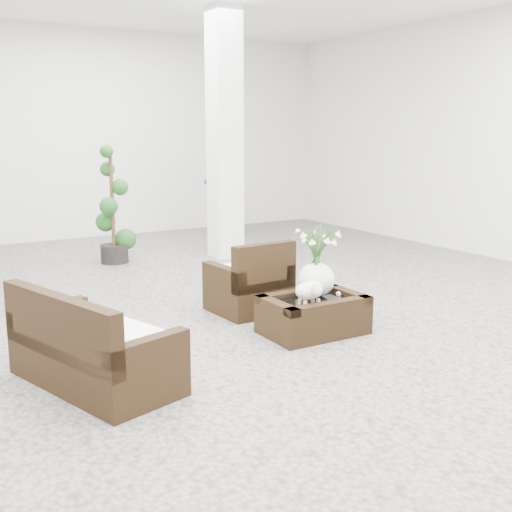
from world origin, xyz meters
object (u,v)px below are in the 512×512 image
coffee_table (313,316)px  topiary (112,206)px  armchair (248,276)px  loveseat (94,336)px

coffee_table → topiary: size_ratio=0.56×
coffee_table → armchair: size_ratio=1.21×
coffee_table → armchair: 0.95m
loveseat → topiary: (1.49, 4.12, 0.44)m
coffee_table → loveseat: bearing=-175.9°
armchair → topiary: 3.11m
coffee_table → topiary: bearing=98.0°
coffee_table → loveseat: size_ratio=0.67×
loveseat → topiary: 4.40m
loveseat → topiary: topiary is taller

